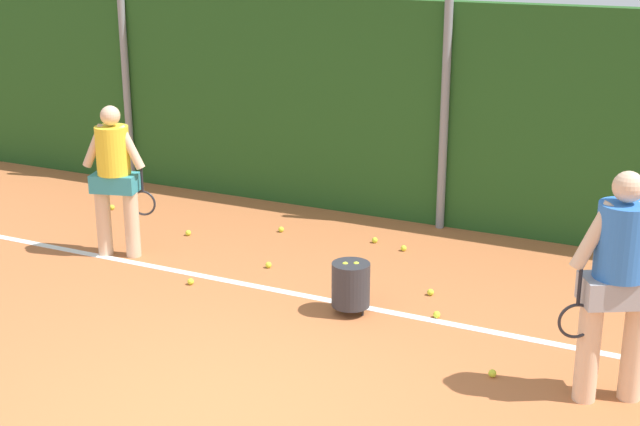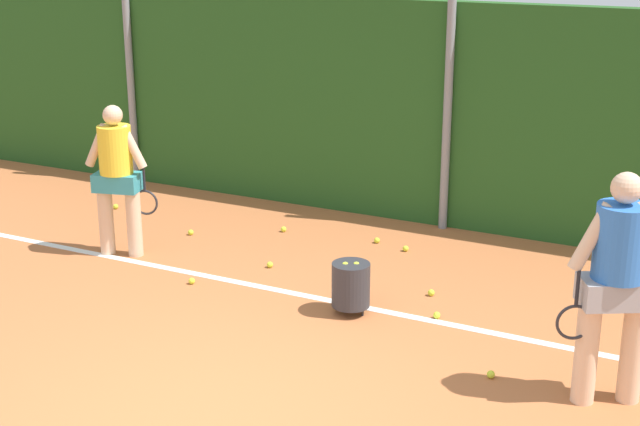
% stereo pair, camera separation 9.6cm
% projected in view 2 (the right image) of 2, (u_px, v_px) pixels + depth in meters
% --- Properties ---
extents(ground_plane, '(24.33, 24.33, 0.00)m').
position_uv_depth(ground_plane, '(306.00, 344.00, 7.95)').
color(ground_plane, '#B76638').
extents(hedge_fence_backdrop, '(15.81, 0.25, 2.66)m').
position_uv_depth(hedge_fence_backdrop, '(452.00, 117.00, 10.71)').
color(hedge_fence_backdrop, '#23511E').
rests_on(hedge_fence_backdrop, ground_plane).
extents(fence_post_left, '(0.10, 0.10, 2.93)m').
position_uv_depth(fence_post_left, '(130.00, 78.00, 12.48)').
color(fence_post_left, gray).
rests_on(fence_post_left, ground_plane).
extents(fence_post_center, '(0.10, 0.10, 2.93)m').
position_uv_depth(fence_post_center, '(448.00, 108.00, 10.52)').
color(fence_post_center, gray).
rests_on(fence_post_center, ground_plane).
extents(court_baseline_paint, '(11.56, 0.10, 0.01)m').
position_uv_depth(court_baseline_paint, '(352.00, 305.00, 8.76)').
color(court_baseline_paint, white).
rests_on(court_baseline_paint, ground_plane).
extents(player_foreground_near, '(0.72, 0.54, 1.82)m').
position_uv_depth(player_foreground_near, '(617.00, 277.00, 6.72)').
color(player_foreground_near, beige).
rests_on(player_foreground_near, ground_plane).
extents(player_midcourt, '(0.75, 0.41, 1.67)m').
position_uv_depth(player_midcourt, '(117.00, 173.00, 9.82)').
color(player_midcourt, beige).
rests_on(player_midcourt, ground_plane).
extents(ball_hopper, '(0.36, 0.36, 0.51)m').
position_uv_depth(ball_hopper, '(351.00, 284.00, 8.50)').
color(ball_hopper, '#2D2D33').
rests_on(ball_hopper, ground_plane).
extents(tennis_ball_1, '(0.07, 0.07, 0.07)m').
position_uv_depth(tennis_ball_1, '(431.00, 293.00, 8.97)').
color(tennis_ball_1, '#CCDB33').
rests_on(tennis_ball_1, ground_plane).
extents(tennis_ball_2, '(0.07, 0.07, 0.07)m').
position_uv_depth(tennis_ball_2, '(406.00, 249.00, 10.18)').
color(tennis_ball_2, '#CCDB33').
rests_on(tennis_ball_2, ground_plane).
extents(tennis_ball_3, '(0.07, 0.07, 0.07)m').
position_uv_depth(tennis_ball_3, '(284.00, 229.00, 10.82)').
color(tennis_ball_3, '#CCDB33').
rests_on(tennis_ball_3, ground_plane).
extents(tennis_ball_4, '(0.07, 0.07, 0.07)m').
position_uv_depth(tennis_ball_4, '(116.00, 207.00, 11.68)').
color(tennis_ball_4, '#CCDB33').
rests_on(tennis_ball_4, ground_plane).
extents(tennis_ball_5, '(0.07, 0.07, 0.07)m').
position_uv_depth(tennis_ball_5, '(437.00, 315.00, 8.46)').
color(tennis_ball_5, '#CCDB33').
rests_on(tennis_ball_5, ground_plane).
extents(tennis_ball_6, '(0.07, 0.07, 0.07)m').
position_uv_depth(tennis_ball_6, '(270.00, 265.00, 9.70)').
color(tennis_ball_6, '#CCDB33').
rests_on(tennis_ball_6, ground_plane).
extents(tennis_ball_7, '(0.07, 0.07, 0.07)m').
position_uv_depth(tennis_ball_7, '(491.00, 374.00, 7.36)').
color(tennis_ball_7, '#CCDB33').
rests_on(tennis_ball_7, ground_plane).
extents(tennis_ball_8, '(0.07, 0.07, 0.07)m').
position_uv_depth(tennis_ball_8, '(377.00, 240.00, 10.44)').
color(tennis_ball_8, '#CCDB33').
rests_on(tennis_ball_8, ground_plane).
extents(tennis_ball_9, '(0.07, 0.07, 0.07)m').
position_uv_depth(tennis_ball_9, '(191.00, 232.00, 10.71)').
color(tennis_ball_9, '#CCDB33').
rests_on(tennis_ball_9, ground_plane).
extents(tennis_ball_10, '(0.07, 0.07, 0.07)m').
position_uv_depth(tennis_ball_10, '(192.00, 281.00, 9.26)').
color(tennis_ball_10, '#CCDB33').
rests_on(tennis_ball_10, ground_plane).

